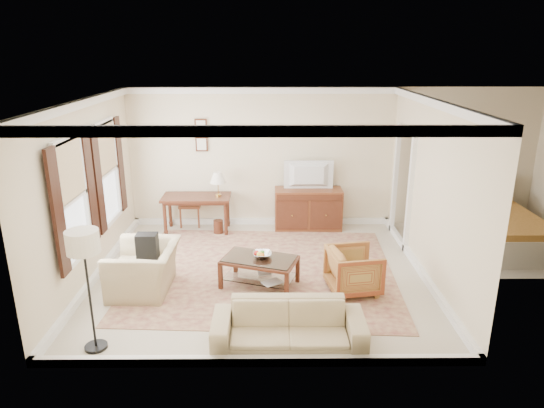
{
  "coord_description": "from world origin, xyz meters",
  "views": [
    {
      "loc": [
        0.14,
        -7.42,
        3.65
      ],
      "look_at": [
        0.2,
        0.3,
        1.15
      ],
      "focal_mm": 32.0,
      "sensor_mm": 36.0,
      "label": 1
    }
  ],
  "objects_px": {
    "striped_armchair": "(354,268)",
    "sofa": "(289,319)",
    "club_armchair": "(143,261)",
    "writing_desk": "(197,201)",
    "tv": "(309,167)",
    "sideboard": "(308,209)",
    "coffee_table": "(260,264)"
  },
  "relations": [
    {
      "from": "sideboard",
      "to": "writing_desk",
      "type": "bearing_deg",
      "value": -176.31
    },
    {
      "from": "striped_armchair",
      "to": "club_armchair",
      "type": "xyz_separation_m",
      "value": [
        -3.26,
        0.06,
        0.11
      ]
    },
    {
      "from": "writing_desk",
      "to": "sofa",
      "type": "distance_m",
      "value": 4.46
    },
    {
      "from": "sideboard",
      "to": "sofa",
      "type": "bearing_deg",
      "value": -97.74
    },
    {
      "from": "coffee_table",
      "to": "striped_armchair",
      "type": "xyz_separation_m",
      "value": [
        1.47,
        -0.19,
        0.01
      ]
    },
    {
      "from": "tv",
      "to": "writing_desk",
      "type": "bearing_deg",
      "value": 3.2
    },
    {
      "from": "sideboard",
      "to": "coffee_table",
      "type": "xyz_separation_m",
      "value": [
        -0.97,
        -2.62,
        -0.05
      ]
    },
    {
      "from": "club_armchair",
      "to": "sofa",
      "type": "relative_size",
      "value": 0.58
    },
    {
      "from": "tv",
      "to": "club_armchair",
      "type": "relative_size",
      "value": 0.85
    },
    {
      "from": "writing_desk",
      "to": "sofa",
      "type": "height_order",
      "value": "same"
    },
    {
      "from": "coffee_table",
      "to": "sofa",
      "type": "xyz_separation_m",
      "value": [
        0.4,
        -1.64,
        0.0
      ]
    },
    {
      "from": "striped_armchair",
      "to": "sideboard",
      "type": "bearing_deg",
      "value": 0.57
    },
    {
      "from": "writing_desk",
      "to": "coffee_table",
      "type": "bearing_deg",
      "value": -61.59
    },
    {
      "from": "striped_armchair",
      "to": "sofa",
      "type": "bearing_deg",
      "value": 134.15
    },
    {
      "from": "striped_armchair",
      "to": "club_armchair",
      "type": "distance_m",
      "value": 3.27
    },
    {
      "from": "writing_desk",
      "to": "tv",
      "type": "distance_m",
      "value": 2.41
    },
    {
      "from": "sideboard",
      "to": "sofa",
      "type": "height_order",
      "value": "sideboard"
    },
    {
      "from": "club_armchair",
      "to": "writing_desk",
      "type": "bearing_deg",
      "value": 171.46
    },
    {
      "from": "tv",
      "to": "coffee_table",
      "type": "height_order",
      "value": "tv"
    },
    {
      "from": "writing_desk",
      "to": "striped_armchair",
      "type": "relative_size",
      "value": 1.79
    },
    {
      "from": "striped_armchair",
      "to": "coffee_table",
      "type": "bearing_deg",
      "value": 73.29
    },
    {
      "from": "sofa",
      "to": "striped_armchair",
      "type": "bearing_deg",
      "value": 53.8
    },
    {
      "from": "tv",
      "to": "striped_armchair",
      "type": "relative_size",
      "value": 1.25
    },
    {
      "from": "tv",
      "to": "club_armchair",
      "type": "bearing_deg",
      "value": 44.49
    },
    {
      "from": "sideboard",
      "to": "club_armchair",
      "type": "bearing_deg",
      "value": -135.3
    },
    {
      "from": "coffee_table",
      "to": "club_armchair",
      "type": "distance_m",
      "value": 1.81
    },
    {
      "from": "club_armchair",
      "to": "coffee_table",
      "type": "bearing_deg",
      "value": 95.68
    },
    {
      "from": "club_armchair",
      "to": "sofa",
      "type": "bearing_deg",
      "value": 57.06
    },
    {
      "from": "striped_armchair",
      "to": "sofa",
      "type": "relative_size",
      "value": 0.4
    },
    {
      "from": "writing_desk",
      "to": "sideboard",
      "type": "height_order",
      "value": "sideboard"
    },
    {
      "from": "sideboard",
      "to": "striped_armchair",
      "type": "xyz_separation_m",
      "value": [
        0.49,
        -2.8,
        -0.04
      ]
    },
    {
      "from": "striped_armchair",
      "to": "club_armchair",
      "type": "bearing_deg",
      "value": 79.55
    }
  ]
}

